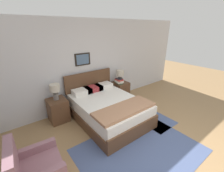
{
  "coord_description": "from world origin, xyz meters",
  "views": [
    {
      "loc": [
        -2.15,
        -0.92,
        2.36
      ],
      "look_at": [
        -0.19,
        1.65,
        1.09
      ],
      "focal_mm": 24.0,
      "sensor_mm": 36.0,
      "label": 1
    }
  ],
  "objects_px": {
    "bed": "(108,108)",
    "table_lamp_near_window": "(55,90)",
    "nightstand_by_door": "(120,91)",
    "armchair": "(36,172)",
    "table_lamp_by_door": "(120,74)",
    "nightstand_near_window": "(58,110)"
  },
  "relations": [
    {
      "from": "bed",
      "to": "table_lamp_near_window",
      "type": "distance_m",
      "value": 1.44
    },
    {
      "from": "nightstand_by_door",
      "to": "table_lamp_by_door",
      "type": "bearing_deg",
      "value": 95.47
    },
    {
      "from": "bed",
      "to": "nightstand_near_window",
      "type": "xyz_separation_m",
      "value": [
        -1.08,
        0.76,
        -0.02
      ]
    },
    {
      "from": "nightstand_by_door",
      "to": "nightstand_near_window",
      "type": "bearing_deg",
      "value": 180.0
    },
    {
      "from": "nightstand_near_window",
      "to": "nightstand_by_door",
      "type": "relative_size",
      "value": 1.0
    },
    {
      "from": "armchair",
      "to": "table_lamp_near_window",
      "type": "bearing_deg",
      "value": 155.03
    },
    {
      "from": "nightstand_by_door",
      "to": "table_lamp_by_door",
      "type": "height_order",
      "value": "table_lamp_by_door"
    },
    {
      "from": "bed",
      "to": "table_lamp_near_window",
      "type": "relative_size",
      "value": 4.9
    },
    {
      "from": "table_lamp_near_window",
      "to": "table_lamp_by_door",
      "type": "height_order",
      "value": "same"
    },
    {
      "from": "nightstand_near_window",
      "to": "nightstand_by_door",
      "type": "height_order",
      "value": "same"
    },
    {
      "from": "bed",
      "to": "armchair",
      "type": "height_order",
      "value": "bed"
    },
    {
      "from": "armchair",
      "to": "nightstand_by_door",
      "type": "xyz_separation_m",
      "value": [
        3.05,
        1.59,
        0.02
      ]
    },
    {
      "from": "nightstand_by_door",
      "to": "table_lamp_near_window",
      "type": "distance_m",
      "value": 2.24
    },
    {
      "from": "table_lamp_near_window",
      "to": "table_lamp_by_door",
      "type": "xyz_separation_m",
      "value": [
        2.16,
        0.0,
        0.0
      ]
    },
    {
      "from": "armchair",
      "to": "nightstand_by_door",
      "type": "height_order",
      "value": "armchair"
    },
    {
      "from": "nightstand_by_door",
      "to": "armchair",
      "type": "bearing_deg",
      "value": -152.49
    },
    {
      "from": "armchair",
      "to": "table_lamp_by_door",
      "type": "xyz_separation_m",
      "value": [
        3.05,
        1.62,
        0.6
      ]
    },
    {
      "from": "nightstand_by_door",
      "to": "table_lamp_near_window",
      "type": "height_order",
      "value": "table_lamp_near_window"
    },
    {
      "from": "nightstand_near_window",
      "to": "nightstand_by_door",
      "type": "distance_m",
      "value": 2.17
    },
    {
      "from": "bed",
      "to": "nightstand_by_door",
      "type": "bearing_deg",
      "value": 34.96
    },
    {
      "from": "table_lamp_near_window",
      "to": "bed",
      "type": "bearing_deg",
      "value": -36.02
    },
    {
      "from": "nightstand_near_window",
      "to": "table_lamp_by_door",
      "type": "distance_m",
      "value": 2.24
    }
  ]
}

